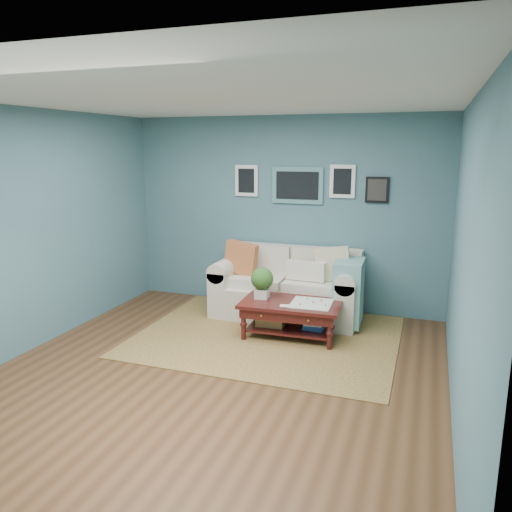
% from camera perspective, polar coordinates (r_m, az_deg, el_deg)
% --- Properties ---
extents(room_shell, '(5.00, 5.02, 2.70)m').
position_cam_1_polar(room_shell, '(4.82, -4.85, 1.42)').
color(room_shell, brown).
rests_on(room_shell, ground).
extents(area_rug, '(3.09, 2.47, 0.01)m').
position_cam_1_polar(area_rug, '(6.19, 1.31, -9.12)').
color(area_rug, brown).
rests_on(area_rug, ground).
extents(loveseat, '(2.01, 0.91, 1.03)m').
position_cam_1_polar(loveseat, '(6.76, 4.31, -3.57)').
color(loveseat, beige).
rests_on(loveseat, ground).
extents(coffee_table, '(1.22, 0.75, 0.83)m').
position_cam_1_polar(coffee_table, '(6.08, 3.44, -5.87)').
color(coffee_table, '#330F0E').
rests_on(coffee_table, ground).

